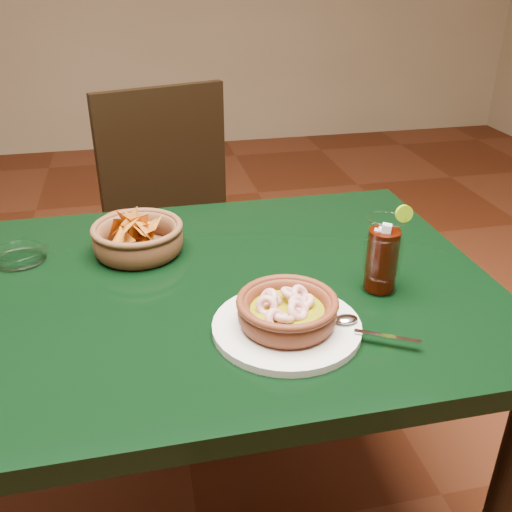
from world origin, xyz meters
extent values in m
cube|color=black|center=(0.00, 0.00, 0.73)|extent=(1.20, 0.80, 0.04)
cylinder|color=black|center=(0.54, 0.34, 0.35)|extent=(0.06, 0.06, 0.71)
cube|color=black|center=(0.08, 0.64, 0.48)|extent=(0.56, 0.56, 0.04)
cylinder|color=black|center=(-0.05, 0.40, 0.24)|extent=(0.04, 0.04, 0.48)
cylinder|color=black|center=(0.32, 0.51, 0.24)|extent=(0.04, 0.04, 0.48)
cylinder|color=black|center=(-0.16, 0.77, 0.24)|extent=(0.04, 0.04, 0.48)
cylinder|color=black|center=(0.21, 0.88, 0.24)|extent=(0.04, 0.04, 0.48)
cube|color=black|center=(0.02, 0.83, 0.73)|extent=(0.41, 0.15, 0.47)
cylinder|color=silver|center=(0.16, -0.18, 0.76)|extent=(0.25, 0.25, 0.01)
cylinder|color=#522212|center=(0.16, -0.18, 0.77)|extent=(0.15, 0.15, 0.01)
torus|color=#522212|center=(0.16, -0.18, 0.79)|extent=(0.19, 0.19, 0.04)
torus|color=#522212|center=(0.16, -0.18, 0.81)|extent=(0.17, 0.17, 0.01)
cylinder|color=#777709|center=(0.16, -0.18, 0.79)|extent=(0.13, 0.13, 0.01)
torus|color=beige|center=(0.19, -0.18, 0.80)|extent=(0.04, 0.05, 0.04)
torus|color=beige|center=(0.18, -0.17, 0.81)|extent=(0.05, 0.05, 0.04)
torus|color=beige|center=(0.17, -0.16, 0.81)|extent=(0.05, 0.05, 0.03)
torus|color=beige|center=(0.14, -0.15, 0.80)|extent=(0.04, 0.05, 0.05)
torus|color=beige|center=(0.13, -0.16, 0.80)|extent=(0.04, 0.05, 0.05)
torus|color=beige|center=(0.12, -0.18, 0.80)|extent=(0.04, 0.04, 0.05)
torus|color=beige|center=(0.13, -0.22, 0.80)|extent=(0.05, 0.04, 0.05)
torus|color=beige|center=(0.14, -0.21, 0.80)|extent=(0.05, 0.05, 0.04)
torus|color=beige|center=(0.17, -0.21, 0.80)|extent=(0.05, 0.05, 0.04)
torus|color=beige|center=(0.17, -0.19, 0.80)|extent=(0.05, 0.04, 0.04)
cube|color=silver|center=(0.30, -0.26, 0.77)|extent=(0.10, 0.06, 0.00)
ellipsoid|color=silver|center=(0.26, -0.20, 0.77)|extent=(0.04, 0.03, 0.01)
cylinder|color=brown|center=(-0.08, 0.16, 0.75)|extent=(0.16, 0.16, 0.01)
torus|color=brown|center=(-0.08, 0.16, 0.78)|extent=(0.22, 0.22, 0.06)
torus|color=brown|center=(-0.08, 0.16, 0.81)|extent=(0.19, 0.19, 0.01)
cone|color=#C46D1A|center=(-0.06, 0.18, 0.79)|extent=(0.04, 0.08, 0.07)
cone|color=#C46D1A|center=(-0.09, 0.12, 0.83)|extent=(0.07, 0.08, 0.05)
cone|color=#C46D1A|center=(-0.08, 0.16, 0.80)|extent=(0.09, 0.05, 0.07)
cone|color=#C46D1A|center=(-0.07, 0.16, 0.82)|extent=(0.10, 0.03, 0.09)
cone|color=#C46D1A|center=(-0.08, 0.16, 0.81)|extent=(0.10, 0.07, 0.07)
cone|color=#C46D1A|center=(-0.07, 0.19, 0.82)|extent=(0.07, 0.08, 0.05)
cone|color=#C46D1A|center=(-0.12, 0.19, 0.81)|extent=(0.07, 0.07, 0.09)
cone|color=#C46D1A|center=(-0.08, 0.15, 0.80)|extent=(0.06, 0.07, 0.09)
cone|color=#C46D1A|center=(-0.09, 0.17, 0.83)|extent=(0.08, 0.08, 0.07)
cone|color=#C46D1A|center=(-0.05, 0.15, 0.81)|extent=(0.06, 0.08, 0.08)
cone|color=#C46D1A|center=(-0.07, 0.14, 0.81)|extent=(0.07, 0.10, 0.08)
cone|color=#C46D1A|center=(-0.08, 0.16, 0.82)|extent=(0.07, 0.07, 0.10)
cone|color=#C46D1A|center=(-0.04, 0.14, 0.82)|extent=(0.07, 0.10, 0.07)
cone|color=#C46D1A|center=(-0.12, 0.16, 0.80)|extent=(0.06, 0.08, 0.08)
cone|color=#C46D1A|center=(-0.09, 0.18, 0.81)|extent=(0.07, 0.07, 0.06)
cone|color=#C46D1A|center=(-0.05, 0.20, 0.78)|extent=(0.08, 0.06, 0.08)
cone|color=#C46D1A|center=(-0.08, 0.17, 0.81)|extent=(0.09, 0.03, 0.09)
cone|color=#C46D1A|center=(-0.08, 0.15, 0.79)|extent=(0.05, 0.09, 0.09)
cone|color=#C46D1A|center=(-0.05, 0.15, 0.80)|extent=(0.04, 0.07, 0.07)
cone|color=#C46D1A|center=(-0.09, 0.15, 0.79)|extent=(0.10, 0.07, 0.08)
cone|color=#C46D1A|center=(-0.08, 0.15, 0.79)|extent=(0.07, 0.09, 0.06)
cone|color=#C46D1A|center=(-0.11, 0.13, 0.80)|extent=(0.07, 0.07, 0.05)
cylinder|color=#522212|center=(-0.10, 0.26, 0.75)|extent=(0.10, 0.10, 0.01)
torus|color=#522212|center=(-0.10, 0.26, 0.77)|extent=(0.13, 0.13, 0.04)
cylinder|color=#254D0F|center=(-0.10, 0.26, 0.78)|extent=(0.08, 0.08, 0.01)
sphere|color=#254D0F|center=(-0.10, 0.26, 0.79)|extent=(0.02, 0.02, 0.02)
sphere|color=#254D0F|center=(-0.10, 0.28, 0.79)|extent=(0.02, 0.02, 0.02)
sphere|color=#254D0F|center=(-0.11, 0.27, 0.79)|extent=(0.02, 0.02, 0.02)
sphere|color=#254D0F|center=(-0.11, 0.28, 0.79)|extent=(0.02, 0.02, 0.02)
sphere|color=#254D0F|center=(-0.10, 0.26, 0.79)|extent=(0.02, 0.02, 0.02)
cylinder|color=white|center=(0.36, -0.09, 0.75)|extent=(0.07, 0.07, 0.01)
torus|color=white|center=(0.36, -0.09, 0.82)|extent=(0.15, 0.15, 0.08)
cylinder|color=black|center=(0.36, -0.09, 0.81)|extent=(0.06, 0.06, 0.12)
cube|color=silver|center=(0.35, -0.08, 0.86)|extent=(0.03, 0.03, 0.03)
cube|color=silver|center=(0.37, -0.08, 0.86)|extent=(0.02, 0.02, 0.02)
cube|color=silver|center=(0.36, -0.08, 0.86)|extent=(0.02, 0.02, 0.02)
cube|color=silver|center=(0.36, -0.10, 0.85)|extent=(0.02, 0.03, 0.03)
cube|color=silver|center=(0.36, -0.09, 0.88)|extent=(0.02, 0.02, 0.02)
torus|color=white|center=(0.36, -0.09, 0.90)|extent=(0.07, 0.07, 0.00)
cylinder|color=#75A90F|center=(0.40, -0.09, 0.90)|extent=(0.03, 0.01, 0.03)
cylinder|color=white|center=(-0.32, 0.18, 0.75)|extent=(0.10, 0.10, 0.01)
torus|color=white|center=(-0.32, 0.18, 0.77)|extent=(0.12, 0.12, 0.03)
camera|label=1|loc=(-0.06, -0.95, 1.31)|focal=40.00mm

